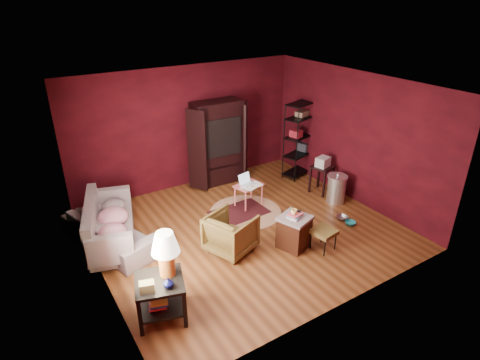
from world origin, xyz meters
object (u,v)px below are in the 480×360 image
(tv_armoire, at_px, (217,141))
(wire_shelving, at_px, (301,136))
(sofa, at_px, (109,226))
(side_table, at_px, (163,268))
(laptop_desk, at_px, (248,187))
(armchair, at_px, (231,231))
(hamper, at_px, (294,231))

(tv_armoire, relative_size, wire_shelving, 1.06)
(sofa, distance_m, side_table, 2.17)
(laptop_desk, bearing_deg, side_table, -155.20)
(side_table, bearing_deg, armchair, 27.53)
(armchair, xyz_separation_m, laptop_desk, (1.18, 1.23, 0.05))
(armchair, relative_size, tv_armoire, 0.39)
(sofa, height_order, wire_shelving, wire_shelving)
(laptop_desk, bearing_deg, tv_armoire, 76.28)
(hamper, xyz_separation_m, wire_shelving, (2.13, 2.43, 0.70))
(tv_armoire, distance_m, wire_shelving, 2.07)
(hamper, height_order, tv_armoire, tv_armoire)
(armchair, distance_m, hamper, 1.15)
(tv_armoire, bearing_deg, sofa, -153.19)
(hamper, bearing_deg, laptop_desk, 84.94)
(armchair, xyz_separation_m, wire_shelving, (3.15, 1.91, 0.64))
(side_table, distance_m, hamper, 2.67)
(sofa, height_order, armchair, sofa)
(side_table, height_order, tv_armoire, tv_armoire)
(sofa, bearing_deg, side_table, 167.41)
(sofa, distance_m, tv_armoire, 3.35)
(armchair, bearing_deg, tv_armoire, -45.72)
(sofa, bearing_deg, hamper, -140.74)
(laptop_desk, distance_m, wire_shelving, 2.17)
(sofa, distance_m, hamper, 3.34)
(armchair, relative_size, side_table, 0.59)
(armchair, relative_size, wire_shelving, 0.42)
(sofa, xyz_separation_m, tv_armoire, (3.00, 1.35, 0.64))
(laptop_desk, bearing_deg, sofa, 166.72)
(armchair, height_order, side_table, side_table)
(armchair, height_order, tv_armoire, tv_armoire)
(hamper, bearing_deg, tv_armoire, 86.40)
(armchair, bearing_deg, side_table, 96.50)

